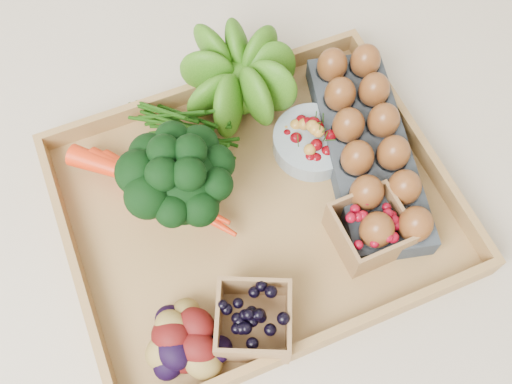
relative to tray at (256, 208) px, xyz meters
name	(u,v)px	position (x,y,z in m)	size (l,w,h in m)	color
ground	(256,210)	(0.00, 0.00, -0.01)	(4.00, 4.00, 0.00)	beige
tray	(256,208)	(0.00, 0.00, 0.00)	(0.55, 0.45, 0.01)	#AB8047
carrots	(151,184)	(-0.13, 0.08, 0.03)	(0.22, 0.16, 0.05)	red
lettuce	(241,75)	(0.05, 0.19, 0.07)	(0.13, 0.13, 0.13)	#1E520C
broccoli	(184,192)	(-0.10, 0.03, 0.07)	(0.15, 0.15, 0.12)	black
cherry_bowl	(313,142)	(0.12, 0.06, 0.02)	(0.12, 0.12, 0.03)	#8C9EA5
egg_carton	(366,151)	(0.19, 0.01, 0.03)	(0.12, 0.34, 0.04)	#353C43
potatoes	(185,338)	(-0.16, -0.15, 0.05)	(0.14, 0.14, 0.08)	#490C0B
punnet_blackberry	(254,321)	(-0.07, -0.17, 0.04)	(0.10, 0.10, 0.07)	black
punnet_raspberry	(369,229)	(0.13, -0.11, 0.04)	(0.10, 0.10, 0.07)	maroon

